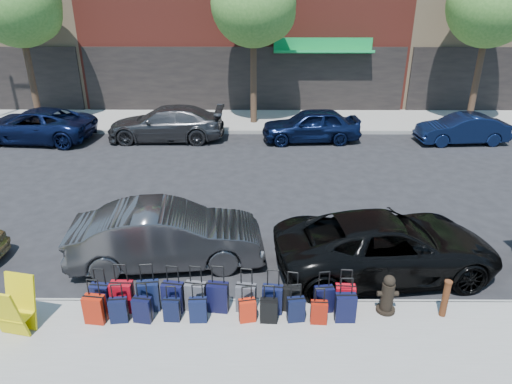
{
  "coord_description": "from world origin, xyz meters",
  "views": [
    {
      "loc": [
        0.75,
        -12.29,
        6.13
      ],
      "look_at": [
        0.68,
        -1.5,
        1.3
      ],
      "focal_mm": 32.0,
      "sensor_mm": 36.0,
      "label": 1
    }
  ],
  "objects_px": {
    "tree_left": "(20,6)",
    "car_far_1": "(166,123)",
    "car_far_3": "(462,129)",
    "tree_center": "(257,6)",
    "fire_hydrant": "(387,295)",
    "display_rack": "(14,308)",
    "tree_right": "(494,6)",
    "suitcase_front_5": "(218,297)",
    "car_near_2": "(386,245)",
    "bollard": "(445,298)",
    "car_far_0": "(34,125)",
    "car_near_1": "(167,235)",
    "car_far_2": "(311,125)"
  },
  "relations": [
    {
      "from": "tree_left",
      "to": "car_far_1",
      "type": "distance_m",
      "value": 8.41
    },
    {
      "from": "car_far_3",
      "to": "tree_center",
      "type": "bearing_deg",
      "value": -111.63
    },
    {
      "from": "fire_hydrant",
      "to": "display_rack",
      "type": "distance_m",
      "value": 7.17
    },
    {
      "from": "display_rack",
      "to": "tree_right",
      "type": "bearing_deg",
      "value": 57.04
    },
    {
      "from": "tree_center",
      "to": "suitcase_front_5",
      "type": "xyz_separation_m",
      "value": [
        -0.71,
        -14.3,
        -4.94
      ]
    },
    {
      "from": "display_rack",
      "to": "car_near_2",
      "type": "xyz_separation_m",
      "value": [
        7.52,
        2.29,
        0.02
      ]
    },
    {
      "from": "tree_left",
      "to": "car_far_3",
      "type": "relative_size",
      "value": 1.92
    },
    {
      "from": "tree_right",
      "to": "bollard",
      "type": "height_order",
      "value": "tree_right"
    },
    {
      "from": "car_far_0",
      "to": "tree_right",
      "type": "bearing_deg",
      "value": 102.61
    },
    {
      "from": "fire_hydrant",
      "to": "bollard",
      "type": "xyz_separation_m",
      "value": [
        1.1,
        -0.13,
        0.03
      ]
    },
    {
      "from": "car_near_1",
      "to": "car_far_0",
      "type": "distance_m",
      "value": 12.25
    },
    {
      "from": "tree_left",
      "to": "car_far_2",
      "type": "xyz_separation_m",
      "value": [
        12.87,
        -2.59,
        -4.7
      ]
    },
    {
      "from": "suitcase_front_5",
      "to": "car_near_1",
      "type": "bearing_deg",
      "value": 131.81
    },
    {
      "from": "suitcase_front_5",
      "to": "car_far_0",
      "type": "bearing_deg",
      "value": 134.88
    },
    {
      "from": "tree_right",
      "to": "car_far_3",
      "type": "xyz_separation_m",
      "value": [
        -1.68,
        -2.82,
        -4.79
      ]
    },
    {
      "from": "tree_left",
      "to": "tree_center",
      "type": "relative_size",
      "value": 1.0
    },
    {
      "from": "tree_left",
      "to": "display_rack",
      "type": "xyz_separation_m",
      "value": [
        6.05,
        -14.95,
        -4.72
      ]
    },
    {
      "from": "tree_center",
      "to": "car_near_2",
      "type": "relative_size",
      "value": 1.42
    },
    {
      "from": "display_rack",
      "to": "car_far_3",
      "type": "xyz_separation_m",
      "value": [
        13.28,
        12.14,
        -0.07
      ]
    },
    {
      "from": "tree_right",
      "to": "car_far_3",
      "type": "height_order",
      "value": "tree_right"
    },
    {
      "from": "tree_right",
      "to": "car_near_1",
      "type": "distance_m",
      "value": 18.2
    },
    {
      "from": "car_far_0",
      "to": "suitcase_front_5",
      "type": "bearing_deg",
      "value": 42.54
    },
    {
      "from": "car_far_1",
      "to": "car_far_2",
      "type": "xyz_separation_m",
      "value": [
        6.31,
        -0.18,
        -0.02
      ]
    },
    {
      "from": "car_far_2",
      "to": "car_far_3",
      "type": "distance_m",
      "value": 6.46
    },
    {
      "from": "tree_center",
      "to": "car_near_2",
      "type": "xyz_separation_m",
      "value": [
        3.06,
        -12.67,
        -4.7
      ]
    },
    {
      "from": "car_far_1",
      "to": "fire_hydrant",
      "type": "bearing_deg",
      "value": 29.02
    },
    {
      "from": "tree_left",
      "to": "car_near_2",
      "type": "xyz_separation_m",
      "value": [
        13.56,
        -12.67,
        -4.7
      ]
    },
    {
      "from": "tree_center",
      "to": "car_near_1",
      "type": "relative_size",
      "value": 1.6
    },
    {
      "from": "bollard",
      "to": "car_far_1",
      "type": "bearing_deg",
      "value": 122.74
    },
    {
      "from": "bollard",
      "to": "car_near_1",
      "type": "relative_size",
      "value": 0.18
    },
    {
      "from": "tree_center",
      "to": "car_far_0",
      "type": "bearing_deg",
      "value": -164.55
    },
    {
      "from": "tree_left",
      "to": "car_far_2",
      "type": "bearing_deg",
      "value": -11.38
    },
    {
      "from": "display_rack",
      "to": "car_near_1",
      "type": "distance_m",
      "value": 3.56
    },
    {
      "from": "tree_left",
      "to": "car_near_2",
      "type": "height_order",
      "value": "tree_left"
    },
    {
      "from": "car_far_2",
      "to": "car_far_1",
      "type": "bearing_deg",
      "value": -95.23
    },
    {
      "from": "display_rack",
      "to": "car_far_3",
      "type": "distance_m",
      "value": 17.99
    },
    {
      "from": "tree_left",
      "to": "tree_right",
      "type": "bearing_deg",
      "value": 0.0
    },
    {
      "from": "display_rack",
      "to": "car_far_2",
      "type": "height_order",
      "value": "car_far_2"
    },
    {
      "from": "tree_right",
      "to": "car_far_2",
      "type": "xyz_separation_m",
      "value": [
        -8.13,
        -2.59,
        -4.7
      ]
    },
    {
      "from": "display_rack",
      "to": "car_far_0",
      "type": "height_order",
      "value": "car_far_0"
    },
    {
      "from": "car_near_1",
      "to": "car_far_0",
      "type": "bearing_deg",
      "value": 31.54
    },
    {
      "from": "tree_center",
      "to": "car_far_2",
      "type": "bearing_deg",
      "value": -47.6
    },
    {
      "from": "tree_right",
      "to": "fire_hydrant",
      "type": "height_order",
      "value": "tree_right"
    },
    {
      "from": "car_near_1",
      "to": "car_far_1",
      "type": "distance_m",
      "value": 10.07
    },
    {
      "from": "display_rack",
      "to": "car_far_1",
      "type": "height_order",
      "value": "car_far_1"
    },
    {
      "from": "car_near_1",
      "to": "tree_right",
      "type": "bearing_deg",
      "value": -52.13
    },
    {
      "from": "car_far_1",
      "to": "car_far_2",
      "type": "bearing_deg",
      "value": 88.29
    },
    {
      "from": "tree_left",
      "to": "fire_hydrant",
      "type": "bearing_deg",
      "value": -47.35
    },
    {
      "from": "tree_left",
      "to": "tree_right",
      "type": "distance_m",
      "value": 21.0
    },
    {
      "from": "tree_right",
      "to": "suitcase_front_5",
      "type": "bearing_deg",
      "value": -128.08
    }
  ]
}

